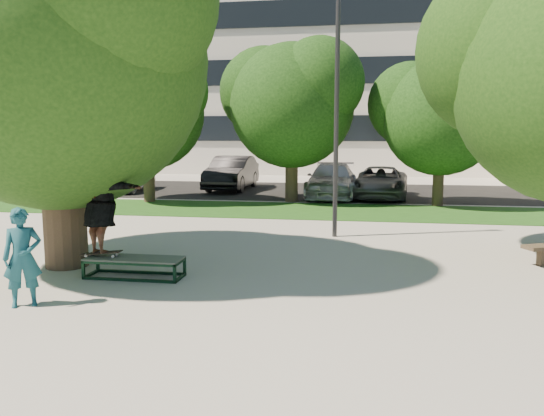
% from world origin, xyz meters
% --- Properties ---
extents(ground, '(120.00, 120.00, 0.00)m').
position_xyz_m(ground, '(0.00, 0.00, 0.00)').
color(ground, gray).
rests_on(ground, ground).
extents(grass_strip, '(30.00, 4.00, 0.02)m').
position_xyz_m(grass_strip, '(1.00, 9.50, 0.01)').
color(grass_strip, '#183F12').
rests_on(grass_strip, ground).
extents(asphalt_strip, '(40.00, 8.00, 0.01)m').
position_xyz_m(asphalt_strip, '(0.00, 16.00, 0.01)').
color(asphalt_strip, black).
rests_on(asphalt_strip, ground).
extents(tree_left, '(6.96, 5.95, 7.12)m').
position_xyz_m(tree_left, '(-4.29, 1.09, 4.42)').
color(tree_left, '#38281E').
rests_on(tree_left, ground).
extents(bg_tree_left, '(5.28, 4.51, 5.77)m').
position_xyz_m(bg_tree_left, '(-6.57, 11.07, 3.73)').
color(bg_tree_left, '#38281E').
rests_on(bg_tree_left, ground).
extents(bg_tree_mid, '(5.76, 4.92, 6.24)m').
position_xyz_m(bg_tree_mid, '(-1.08, 12.08, 4.02)').
color(bg_tree_mid, '#38281E').
rests_on(bg_tree_mid, ground).
extents(bg_tree_right, '(5.04, 4.31, 5.43)m').
position_xyz_m(bg_tree_right, '(4.43, 11.57, 3.49)').
color(bg_tree_right, '#38281E').
rests_on(bg_tree_right, ground).
extents(lamppost, '(0.25, 0.15, 6.11)m').
position_xyz_m(lamppost, '(1.00, 5.00, 3.15)').
color(lamppost, '#2D2D30').
rests_on(lamppost, ground).
extents(office_building, '(30.00, 14.12, 16.00)m').
position_xyz_m(office_building, '(-2.00, 31.98, 8.00)').
color(office_building, silver).
rests_on(office_building, ground).
extents(grind_box, '(1.80, 0.60, 0.38)m').
position_xyz_m(grind_box, '(-2.50, 0.41, 0.19)').
color(grind_box, black).
rests_on(grind_box, ground).
extents(skater_rig, '(2.05, 0.94, 1.69)m').
position_xyz_m(skater_rig, '(-3.15, 0.41, 1.26)').
color(skater_rig, white).
rests_on(skater_rig, grind_box).
extents(bystander, '(0.67, 0.61, 1.54)m').
position_xyz_m(bystander, '(-3.50, -1.42, 0.77)').
color(bystander, '#174C59').
rests_on(bystander, ground).
extents(car_silver_a, '(1.78, 4.02, 1.34)m').
position_xyz_m(car_silver_a, '(-9.00, 14.60, 0.67)').
color(car_silver_a, silver).
rests_on(car_silver_a, asphalt_strip).
extents(car_dark, '(1.74, 4.87, 1.60)m').
position_xyz_m(car_dark, '(-4.37, 16.02, 0.80)').
color(car_dark, black).
rests_on(car_dark, asphalt_strip).
extents(car_grey, '(2.59, 4.85, 1.30)m').
position_xyz_m(car_grey, '(2.50, 13.72, 0.65)').
color(car_grey, '#5C5D62').
rests_on(car_grey, asphalt_strip).
extents(car_silver_b, '(2.10, 4.91, 1.41)m').
position_xyz_m(car_silver_b, '(0.50, 13.77, 0.71)').
color(car_silver_b, '#B4B3B8').
rests_on(car_silver_b, asphalt_strip).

